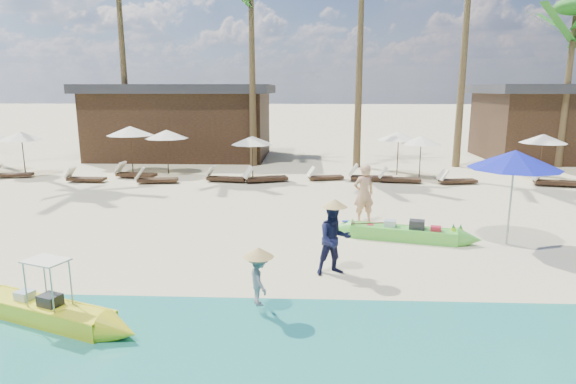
{
  "coord_description": "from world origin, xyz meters",
  "views": [
    {
      "loc": [
        -0.36,
        -11.31,
        4.07
      ],
      "look_at": [
        -0.95,
        2.0,
        1.2
      ],
      "focal_mm": 30.0,
      "sensor_mm": 36.0,
      "label": 1
    }
  ],
  "objects_px": {
    "yellow_canoe": "(44,311)",
    "blue_umbrella": "(515,159)",
    "tourist": "(364,194)",
    "green_canoe": "(403,233)"
  },
  "relations": [
    {
      "from": "green_canoe",
      "to": "yellow_canoe",
      "type": "relative_size",
      "value": 1.03
    },
    {
      "from": "tourist",
      "to": "yellow_canoe",
      "type": "bearing_deg",
      "value": 30.43
    },
    {
      "from": "yellow_canoe",
      "to": "tourist",
      "type": "height_order",
      "value": "tourist"
    },
    {
      "from": "yellow_canoe",
      "to": "blue_umbrella",
      "type": "relative_size",
      "value": 1.73
    },
    {
      "from": "green_canoe",
      "to": "yellow_canoe",
      "type": "height_order",
      "value": "yellow_canoe"
    },
    {
      "from": "green_canoe",
      "to": "tourist",
      "type": "xyz_separation_m",
      "value": [
        -0.91,
        1.71,
        0.71
      ]
    },
    {
      "from": "tourist",
      "to": "blue_umbrella",
      "type": "bearing_deg",
      "value": 135.08
    },
    {
      "from": "yellow_canoe",
      "to": "blue_umbrella",
      "type": "height_order",
      "value": "blue_umbrella"
    },
    {
      "from": "green_canoe",
      "to": "yellow_canoe",
      "type": "distance_m",
      "value": 8.88
    },
    {
      "from": "tourist",
      "to": "blue_umbrella",
      "type": "distance_m",
      "value": 4.34
    }
  ]
}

